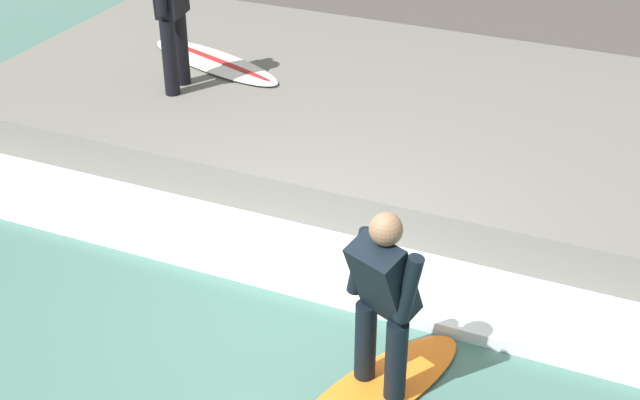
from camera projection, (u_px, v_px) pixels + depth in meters
The scene contains 7 objects.
ground_plane at pixel (286, 314), 7.12m from camera, with size 28.00×28.00×0.00m, color #426B60.
concrete_ledge at pixel (418, 121), 9.63m from camera, with size 4.40×9.62×0.50m, color #66635E.
wave_foam_crest at pixel (321, 264), 7.64m from camera, with size 0.90×9.14×0.11m, color silver.
surfboard_riding at pixel (379, 388), 6.34m from camera, with size 1.69×1.11×0.06m.
surfer_riding at pixel (383, 295), 5.93m from camera, with size 0.52×0.59×1.42m.
surfer_waiting_near at pixel (171, 6), 9.28m from camera, with size 0.56×0.30×1.66m.
surfboard_waiting_near at pixel (215, 61), 10.35m from camera, with size 1.20×2.11×0.07m.
Camera 1 is at (-5.09, -2.51, 4.41)m, focal length 50.00 mm.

